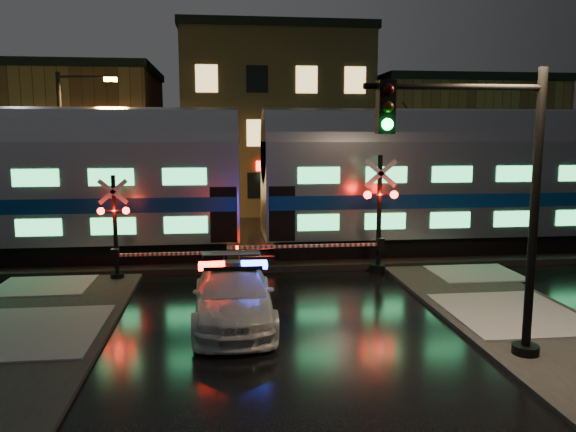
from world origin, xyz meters
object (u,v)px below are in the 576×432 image
(crossing_signal_right, at_px, (370,226))
(traffic_light, at_px, (491,210))
(streetlight, at_px, (68,148))
(police_car, at_px, (233,295))
(crossing_signal_left, at_px, (126,238))

(crossing_signal_right, xyz_separation_m, traffic_light, (0.52, -8.16, 1.67))
(traffic_light, height_order, streetlight, streetlight)
(police_car, relative_size, streetlight, 0.67)
(police_car, distance_m, crossing_signal_left, 6.07)
(traffic_light, bearing_deg, police_car, 137.43)
(police_car, relative_size, crossing_signal_left, 1.00)
(crossing_signal_right, relative_size, streetlight, 0.79)
(crossing_signal_right, distance_m, crossing_signal_left, 8.72)
(police_car, height_order, crossing_signal_right, crossing_signal_right)
(crossing_signal_right, xyz_separation_m, streetlight, (-12.23, 6.69, 2.71))
(traffic_light, relative_size, streetlight, 0.84)
(crossing_signal_left, bearing_deg, police_car, -52.94)
(police_car, bearing_deg, crossing_signal_right, 43.37)
(police_car, distance_m, traffic_light, 7.06)
(police_car, height_order, crossing_signal_left, crossing_signal_left)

